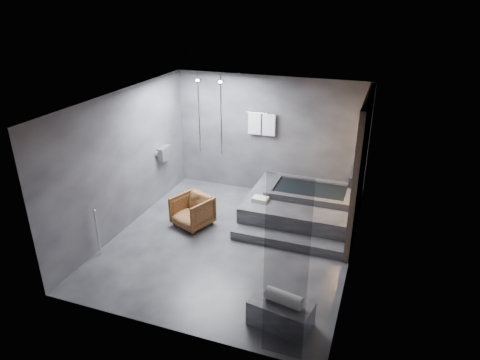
% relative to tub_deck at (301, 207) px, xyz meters
% --- Properties ---
extents(room, '(5.00, 5.04, 2.82)m').
position_rel_tub_deck_xyz_m(room, '(-0.65, -1.21, 1.48)').
color(room, '#2A2A2C').
rests_on(room, ground).
extents(tub_deck, '(2.20, 2.00, 0.50)m').
position_rel_tub_deck_xyz_m(tub_deck, '(0.00, 0.00, 0.00)').
color(tub_deck, '#2F2E31').
rests_on(tub_deck, ground).
extents(tub_step, '(2.20, 0.36, 0.18)m').
position_rel_tub_deck_xyz_m(tub_step, '(0.00, -1.18, -0.16)').
color(tub_step, '#2F2E31').
rests_on(tub_step, ground).
extents(concrete_bench, '(0.96, 0.64, 0.40)m').
position_rel_tub_deck_xyz_m(concrete_bench, '(0.43, -3.31, -0.05)').
color(concrete_bench, '#37373A').
rests_on(concrete_bench, ground).
extents(driftwood_chair, '(0.91, 0.92, 0.65)m').
position_rel_tub_deck_xyz_m(driftwood_chair, '(-2.04, -1.09, 0.08)').
color(driftwood_chair, '#432410').
rests_on(driftwood_chair, ground).
extents(rolled_towel, '(0.57, 0.30, 0.20)m').
position_rel_tub_deck_xyz_m(rolled_towel, '(0.47, -3.32, 0.25)').
color(rolled_towel, white).
rests_on(rolled_towel, concrete_bench).
extents(deck_towel, '(0.33, 0.25, 0.08)m').
position_rel_tub_deck_xyz_m(deck_towel, '(-0.76, -0.51, 0.29)').
color(deck_towel, silver).
rests_on(deck_towel, tub_deck).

